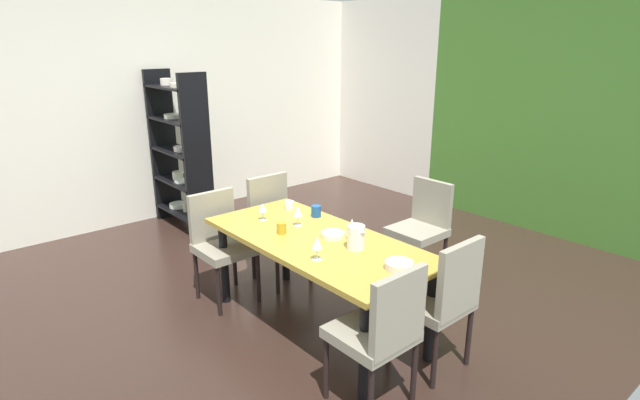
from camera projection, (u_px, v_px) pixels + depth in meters
ground_plane at (281, 286)px, 4.57m from camera, size 5.29×6.39×0.02m
back_panel_interior at (383, 97)px, 7.33m from camera, size 1.92×0.10×2.71m
garden_window_panel at (563, 117)px, 5.42m from camera, size 3.36×0.10×2.71m
left_interior_panel at (150, 109)px, 6.03m from camera, size 0.10×6.39×2.71m
dining_table at (317, 249)px, 3.70m from camera, size 1.85×0.84×0.75m
chair_right_far at (442, 297)px, 3.26m from camera, size 0.44×0.44×0.96m
chair_left_near at (221, 239)px, 4.22m from camera, size 0.45×0.44×0.93m
chair_right_near at (381, 329)px, 2.90m from camera, size 0.44×0.44×0.94m
chair_left_far at (276, 222)px, 4.58m from camera, size 0.45×0.44×0.97m
chair_head_far at (422, 224)px, 4.60m from camera, size 0.44×0.45×0.92m
display_shelf at (179, 151)px, 5.80m from camera, size 0.94×0.33×1.83m
wine_glass_rear at (352, 225)px, 3.61m from camera, size 0.06×0.06×0.16m
wine_glass_corner at (263, 208)px, 4.01m from camera, size 0.07×0.07×0.14m
wine_glass_front at (298, 212)px, 3.89m from camera, size 0.07×0.07×0.17m
wine_glass_center at (317, 243)px, 3.27m from camera, size 0.07×0.07×0.17m
serving_bowl_right at (399, 265)px, 3.17m from camera, size 0.18×0.18×0.05m
serving_bowl_east at (333, 235)px, 3.69m from camera, size 0.18×0.18×0.04m
cup_north at (316, 211)px, 4.11m from camera, size 0.08×0.08×0.09m
cup_near_window at (282, 228)px, 3.75m from camera, size 0.07×0.07×0.09m
cup_left at (289, 205)px, 4.30m from camera, size 0.08×0.08×0.07m
pitcher_west at (356, 237)px, 3.46m from camera, size 0.14×0.12×0.17m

